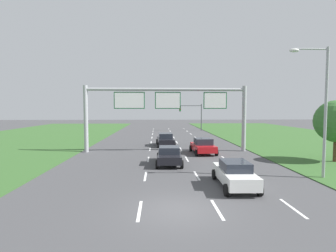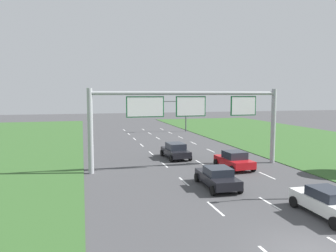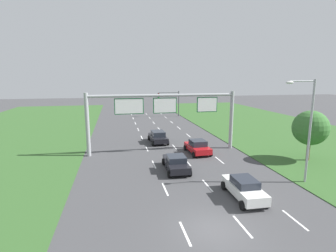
{
  "view_description": "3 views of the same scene",
  "coord_description": "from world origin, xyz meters",
  "px_view_note": "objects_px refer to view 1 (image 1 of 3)",
  "views": [
    {
      "loc": [
        -0.97,
        -11.47,
        4.54
      ],
      "look_at": [
        0.34,
        18.97,
        2.56
      ],
      "focal_mm": 28.0,
      "sensor_mm": 36.0,
      "label": 1
    },
    {
      "loc": [
        -8.98,
        -10.9,
        6.55
      ],
      "look_at": [
        -1.05,
        19.39,
        3.46
      ],
      "focal_mm": 35.0,
      "sensor_mm": 36.0,
      "label": 2
    },
    {
      "loc": [
        -5.34,
        -12.92,
        8.69
      ],
      "look_at": [
        0.37,
        15.34,
        3.24
      ],
      "focal_mm": 28.0,
      "sensor_mm": 36.0,
      "label": 3
    }
  ],
  "objects_px": {
    "car_far_ahead": "(169,155)",
    "traffic_light_mast": "(192,112)",
    "car_near_red": "(235,174)",
    "street_lamp": "(320,101)",
    "roadside_tree_mid": "(336,121)",
    "sign_gantry": "(166,105)",
    "car_mid_lane": "(165,139)",
    "car_lead_silver": "(203,146)"
  },
  "relations": [
    {
      "from": "car_lead_silver",
      "to": "roadside_tree_mid",
      "type": "relative_size",
      "value": 0.79
    },
    {
      "from": "car_mid_lane",
      "to": "street_lamp",
      "type": "distance_m",
      "value": 18.81
    },
    {
      "from": "car_mid_lane",
      "to": "car_near_red",
      "type": "bearing_deg",
      "value": -80.89
    },
    {
      "from": "car_near_red",
      "to": "car_far_ahead",
      "type": "xyz_separation_m",
      "value": [
        -3.52,
        6.54,
        -0.04
      ]
    },
    {
      "from": "car_lead_silver",
      "to": "traffic_light_mast",
      "type": "height_order",
      "value": "traffic_light_mast"
    },
    {
      "from": "sign_gantry",
      "to": "roadside_tree_mid",
      "type": "distance_m",
      "value": 15.58
    },
    {
      "from": "street_lamp",
      "to": "car_mid_lane",
      "type": "bearing_deg",
      "value": 121.17
    },
    {
      "from": "sign_gantry",
      "to": "traffic_light_mast",
      "type": "relative_size",
      "value": 3.08
    },
    {
      "from": "car_far_ahead",
      "to": "traffic_light_mast",
      "type": "relative_size",
      "value": 0.81
    },
    {
      "from": "car_lead_silver",
      "to": "car_mid_lane",
      "type": "distance_m",
      "value": 6.89
    },
    {
      "from": "car_lead_silver",
      "to": "sign_gantry",
      "type": "bearing_deg",
      "value": 156.22
    },
    {
      "from": "car_mid_lane",
      "to": "roadside_tree_mid",
      "type": "height_order",
      "value": "roadside_tree_mid"
    },
    {
      "from": "car_near_red",
      "to": "traffic_light_mast",
      "type": "relative_size",
      "value": 0.79
    },
    {
      "from": "car_mid_lane",
      "to": "traffic_light_mast",
      "type": "distance_m",
      "value": 23.53
    },
    {
      "from": "car_lead_silver",
      "to": "car_mid_lane",
      "type": "xyz_separation_m",
      "value": [
        -3.66,
        5.83,
        0.02
      ]
    },
    {
      "from": "car_near_red",
      "to": "roadside_tree_mid",
      "type": "height_order",
      "value": "roadside_tree_mid"
    },
    {
      "from": "car_near_red",
      "to": "car_lead_silver",
      "type": "distance_m",
      "value": 11.48
    },
    {
      "from": "car_near_red",
      "to": "roadside_tree_mid",
      "type": "relative_size",
      "value": 0.83
    },
    {
      "from": "car_near_red",
      "to": "car_far_ahead",
      "type": "height_order",
      "value": "car_near_red"
    },
    {
      "from": "car_near_red",
      "to": "car_lead_silver",
      "type": "height_order",
      "value": "car_lead_silver"
    },
    {
      "from": "car_far_ahead",
      "to": "street_lamp",
      "type": "bearing_deg",
      "value": -25.35
    },
    {
      "from": "sign_gantry",
      "to": "roadside_tree_mid",
      "type": "xyz_separation_m",
      "value": [
        14.2,
        -6.25,
        -1.43
      ]
    },
    {
      "from": "street_lamp",
      "to": "roadside_tree_mid",
      "type": "distance_m",
      "value": 7.01
    },
    {
      "from": "traffic_light_mast",
      "to": "car_near_red",
      "type": "bearing_deg",
      "value": -94.16
    },
    {
      "from": "car_mid_lane",
      "to": "car_far_ahead",
      "type": "height_order",
      "value": "car_mid_lane"
    },
    {
      "from": "car_near_red",
      "to": "street_lamp",
      "type": "xyz_separation_m",
      "value": [
        6.01,
        1.64,
        4.3
      ]
    },
    {
      "from": "car_mid_lane",
      "to": "traffic_light_mast",
      "type": "height_order",
      "value": "traffic_light_mast"
    },
    {
      "from": "car_far_ahead",
      "to": "street_lamp",
      "type": "xyz_separation_m",
      "value": [
        9.53,
        -4.9,
        4.34
      ]
    },
    {
      "from": "sign_gantry",
      "to": "car_near_red",
      "type": "bearing_deg",
      "value": -74.71
    },
    {
      "from": "car_near_red",
      "to": "car_lead_silver",
      "type": "relative_size",
      "value": 1.05
    },
    {
      "from": "car_far_ahead",
      "to": "car_lead_silver",
      "type": "bearing_deg",
      "value": 55.05
    },
    {
      "from": "sign_gantry",
      "to": "traffic_light_mast",
      "type": "xyz_separation_m",
      "value": [
        6.42,
        26.87,
        -1.06
      ]
    },
    {
      "from": "car_lead_silver",
      "to": "street_lamp",
      "type": "bearing_deg",
      "value": -62.36
    },
    {
      "from": "car_mid_lane",
      "to": "traffic_light_mast",
      "type": "relative_size",
      "value": 0.8
    },
    {
      "from": "car_lead_silver",
      "to": "traffic_light_mast",
      "type": "xyz_separation_m",
      "value": [
        2.71,
        28.27,
        3.09
      ]
    },
    {
      "from": "car_lead_silver",
      "to": "traffic_light_mast",
      "type": "distance_m",
      "value": 28.57
    },
    {
      "from": "car_lead_silver",
      "to": "car_mid_lane",
      "type": "relative_size",
      "value": 0.94
    },
    {
      "from": "car_far_ahead",
      "to": "roadside_tree_mid",
      "type": "distance_m",
      "value": 14.46
    },
    {
      "from": "car_near_red",
      "to": "sign_gantry",
      "type": "distance_m",
      "value": 13.99
    },
    {
      "from": "car_near_red",
      "to": "car_far_ahead",
      "type": "relative_size",
      "value": 0.97
    },
    {
      "from": "car_near_red",
      "to": "car_mid_lane",
      "type": "height_order",
      "value": "car_mid_lane"
    },
    {
      "from": "car_near_red",
      "to": "car_mid_lane",
      "type": "relative_size",
      "value": 0.99
    }
  ]
}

